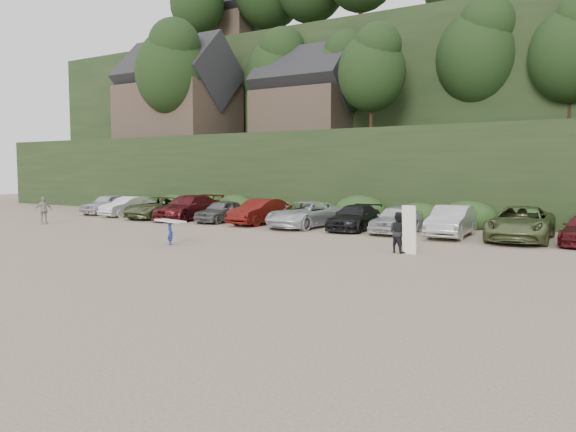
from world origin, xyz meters
The scene contains 6 objects.
ground centered at (0.00, 0.00, 0.00)m, with size 120.00×120.00×0.00m, color tan.
hillside_backdrop centered at (-0.26, 35.93, 11.22)m, with size 90.00×41.50×28.00m.
parked_cars centered at (-4.70, 10.01, 0.75)m, with size 33.93×6.08×1.63m.
distant_walker centered at (-18.46, 3.17, 0.85)m, with size 0.99×0.41×1.69m, color #9C9A84.
child_surfer centered at (-5.04, 0.30, 0.75)m, with size 1.92×0.96×1.11m.
adult_surfer centered at (4.45, 3.45, 0.84)m, with size 1.29×0.85×1.95m.
Camera 1 is at (12.63, -17.86, 3.36)m, focal length 35.00 mm.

